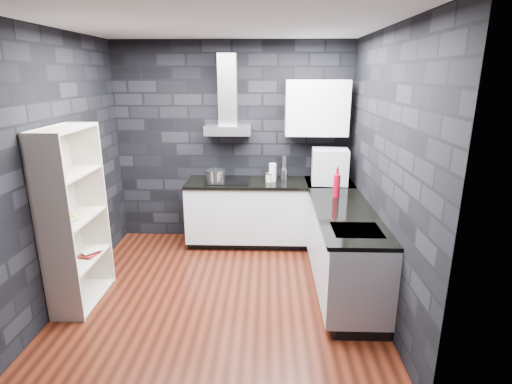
{
  "coord_description": "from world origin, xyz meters",
  "views": [
    {
      "loc": [
        0.48,
        -3.83,
        2.27
      ],
      "look_at": [
        0.35,
        0.45,
        1.0
      ],
      "focal_mm": 28.0,
      "sensor_mm": 36.0,
      "label": 1
    }
  ],
  "objects_px": {
    "pot": "(216,176)",
    "utensil_crock": "(284,174)",
    "bookshelf": "(75,219)",
    "fruit_bowl": "(71,218)",
    "storage_jar": "(269,178)",
    "red_bottle": "(337,186)",
    "appliance_garage": "(330,166)",
    "glass_vase": "(273,172)"
  },
  "relations": [
    {
      "from": "fruit_bowl",
      "to": "pot",
      "type": "bearing_deg",
      "value": 50.56
    },
    {
      "from": "pot",
      "to": "storage_jar",
      "type": "bearing_deg",
      "value": 5.06
    },
    {
      "from": "glass_vase",
      "to": "utensil_crock",
      "type": "relative_size",
      "value": 1.81
    },
    {
      "from": "red_bottle",
      "to": "bookshelf",
      "type": "relative_size",
      "value": 0.15
    },
    {
      "from": "storage_jar",
      "to": "appliance_garage",
      "type": "relative_size",
      "value": 0.23
    },
    {
      "from": "utensil_crock",
      "to": "pot",
      "type": "bearing_deg",
      "value": -167.27
    },
    {
      "from": "storage_jar",
      "to": "appliance_garage",
      "type": "distance_m",
      "value": 0.8
    },
    {
      "from": "glass_vase",
      "to": "bookshelf",
      "type": "relative_size",
      "value": 0.13
    },
    {
      "from": "pot",
      "to": "storage_jar",
      "type": "xyz_separation_m",
      "value": [
        0.7,
        0.06,
        -0.03
      ]
    },
    {
      "from": "glass_vase",
      "to": "fruit_bowl",
      "type": "xyz_separation_m",
      "value": [
        -1.96,
        -1.58,
        -0.08
      ]
    },
    {
      "from": "bookshelf",
      "to": "fruit_bowl",
      "type": "relative_size",
      "value": 9.42
    },
    {
      "from": "utensil_crock",
      "to": "storage_jar",
      "type": "bearing_deg",
      "value": -145.05
    },
    {
      "from": "bookshelf",
      "to": "pot",
      "type": "bearing_deg",
      "value": 43.28
    },
    {
      "from": "pot",
      "to": "fruit_bowl",
      "type": "distance_m",
      "value": 1.92
    },
    {
      "from": "storage_jar",
      "to": "red_bottle",
      "type": "distance_m",
      "value": 1.02
    },
    {
      "from": "pot",
      "to": "glass_vase",
      "type": "xyz_separation_m",
      "value": [
        0.75,
        0.1,
        0.04
      ]
    },
    {
      "from": "utensil_crock",
      "to": "appliance_garage",
      "type": "xyz_separation_m",
      "value": [
        0.58,
        -0.2,
        0.16
      ]
    },
    {
      "from": "storage_jar",
      "to": "utensil_crock",
      "type": "xyz_separation_m",
      "value": [
        0.2,
        0.14,
        0.01
      ]
    },
    {
      "from": "bookshelf",
      "to": "glass_vase",
      "type": "bearing_deg",
      "value": 31.62
    },
    {
      "from": "pot",
      "to": "utensil_crock",
      "type": "xyz_separation_m",
      "value": [
        0.9,
        0.2,
        -0.02
      ]
    },
    {
      "from": "appliance_garage",
      "to": "fruit_bowl",
      "type": "distance_m",
      "value": 3.08
    },
    {
      "from": "storage_jar",
      "to": "bookshelf",
      "type": "relative_size",
      "value": 0.06
    },
    {
      "from": "bookshelf",
      "to": "fruit_bowl",
      "type": "height_order",
      "value": "bookshelf"
    },
    {
      "from": "pot",
      "to": "fruit_bowl",
      "type": "height_order",
      "value": "pot"
    },
    {
      "from": "utensil_crock",
      "to": "fruit_bowl",
      "type": "xyz_separation_m",
      "value": [
        -2.12,
        -1.68,
        -0.03
      ]
    },
    {
      "from": "pot",
      "to": "red_bottle",
      "type": "height_order",
      "value": "red_bottle"
    },
    {
      "from": "red_bottle",
      "to": "fruit_bowl",
      "type": "distance_m",
      "value": 2.84
    },
    {
      "from": "storage_jar",
      "to": "fruit_bowl",
      "type": "height_order",
      "value": "storage_jar"
    },
    {
      "from": "appliance_garage",
      "to": "storage_jar",
      "type": "bearing_deg",
      "value": 179.85
    },
    {
      "from": "pot",
      "to": "bookshelf",
      "type": "distance_m",
      "value": 1.86
    },
    {
      "from": "storage_jar",
      "to": "utensil_crock",
      "type": "bearing_deg",
      "value": 34.95
    },
    {
      "from": "pot",
      "to": "glass_vase",
      "type": "height_order",
      "value": "glass_vase"
    },
    {
      "from": "appliance_garage",
      "to": "fruit_bowl",
      "type": "xyz_separation_m",
      "value": [
        -2.7,
        -1.49,
        -0.19
      ]
    },
    {
      "from": "bookshelf",
      "to": "fruit_bowl",
      "type": "xyz_separation_m",
      "value": [
        0.0,
        -0.07,
        0.04
      ]
    },
    {
      "from": "glass_vase",
      "to": "appliance_garage",
      "type": "bearing_deg",
      "value": -7.15
    },
    {
      "from": "fruit_bowl",
      "to": "bookshelf",
      "type": "bearing_deg",
      "value": 90.0
    },
    {
      "from": "appliance_garage",
      "to": "fruit_bowl",
      "type": "relative_size",
      "value": 2.36
    },
    {
      "from": "pot",
      "to": "utensil_crock",
      "type": "relative_size",
      "value": 1.83
    },
    {
      "from": "pot",
      "to": "storage_jar",
      "type": "distance_m",
      "value": 0.7
    },
    {
      "from": "pot",
      "to": "bookshelf",
      "type": "bearing_deg",
      "value": -130.89
    },
    {
      "from": "storage_jar",
      "to": "bookshelf",
      "type": "distance_m",
      "value": 2.41
    },
    {
      "from": "red_bottle",
      "to": "fruit_bowl",
      "type": "bearing_deg",
      "value": -161.77
    }
  ]
}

